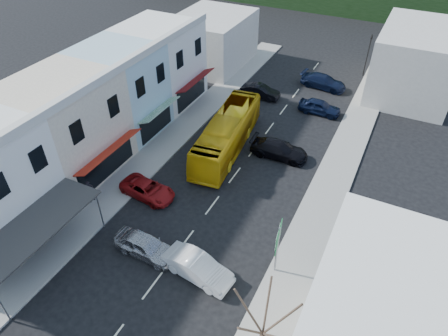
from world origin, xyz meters
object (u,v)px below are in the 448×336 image
car_silver (146,246)px  pedestrian_left (90,192)px  traffic_signal (367,56)px  car_red (147,189)px  street_tree (263,334)px  bus (227,134)px  direction_sign (277,250)px  car_white (198,268)px

car_silver → pedestrian_left: pedestrian_left is taller
pedestrian_left → car_silver: bearing=-102.1°
pedestrian_left → traffic_signal: size_ratio=0.34×
car_red → street_tree: street_tree is taller
bus → direction_sign: direction_sign is taller
car_silver → traffic_signal: traffic_signal is taller
direction_sign → traffic_signal: 31.51m
car_silver → direction_sign: (8.19, 2.43, 1.33)m
car_white → direction_sign: (4.24, 2.45, 1.33)m
street_tree → car_silver: bearing=158.3°
car_white → street_tree: size_ratio=0.59×
bus → pedestrian_left: bus is taller
car_silver → direction_sign: bearing=-71.6°
car_silver → traffic_signal: (7.59, 33.94, 1.80)m
car_white → direction_sign: direction_sign is taller
bus → car_white: size_ratio=2.64×
direction_sign → car_white: bearing=-159.8°
car_white → traffic_signal: traffic_signal is taller
car_white → pedestrian_left: pedestrian_left is taller
car_silver → traffic_signal: size_ratio=0.88×
bus → pedestrian_left: (-6.16, -10.91, -0.55)m
car_red → traffic_signal: size_ratio=0.92×
pedestrian_left → direction_sign: direction_sign is taller
car_red → car_silver: bearing=-140.5°
car_silver → car_white: 3.95m
bus → car_red: bus is taller
bus → direction_sign: bearing=-57.9°
direction_sign → pedestrian_left: bearing=170.7°
direction_sign → street_tree: bearing=-86.5°
bus → car_white: bearing=-78.2°
car_white → direction_sign: 5.07m
car_silver → pedestrian_left: size_ratio=2.59×
bus → traffic_signal: traffic_signal is taller
direction_sign → car_red: bearing=158.4°
car_white → street_tree: street_tree is taller
car_red → traffic_signal: (10.80, 29.14, 1.80)m
car_silver → direction_sign: direction_sign is taller
traffic_signal → car_silver: bearing=99.4°
car_red → traffic_signal: 31.12m
traffic_signal → car_white: bearing=105.9°
car_silver → car_red: same height
car_white → direction_sign: size_ratio=1.09×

